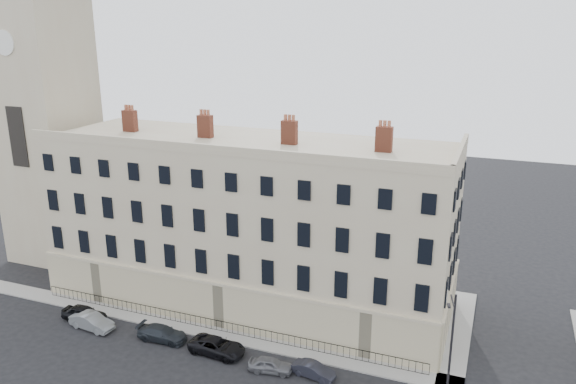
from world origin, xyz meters
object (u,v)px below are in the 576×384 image
(car_b, at_px, (92,321))
(car_d, at_px, (217,346))
(car_e, at_px, (271,365))
(streetlamp, at_px, (451,344))
(car_c, at_px, (162,333))
(car_f, at_px, (313,370))
(car_a, at_px, (84,313))

(car_b, relative_size, car_d, 0.89)
(car_e, xyz_separation_m, streetlamp, (12.49, 1.10, 3.90))
(car_c, distance_m, car_d, 5.10)
(car_f, height_order, streetlamp, streetlamp)
(car_d, bearing_deg, car_b, 95.59)
(car_a, bearing_deg, car_c, -95.85)
(car_f, relative_size, streetlamp, 0.40)
(car_b, bearing_deg, car_d, -81.95)
(car_c, bearing_deg, car_a, 85.58)
(car_e, height_order, car_f, car_e)
(streetlamp, bearing_deg, car_b, 169.52)
(car_b, height_order, car_f, car_b)
(streetlamp, bearing_deg, car_a, 167.78)
(car_d, distance_m, car_f, 7.97)
(car_a, height_order, car_e, car_a)
(car_d, height_order, car_f, car_d)
(car_c, distance_m, car_e, 9.93)
(car_a, relative_size, car_f, 1.20)
(car_d, height_order, streetlamp, streetlamp)
(car_b, bearing_deg, streetlamp, -82.55)
(car_a, xyz_separation_m, car_e, (18.01, -1.07, -0.10))
(car_a, xyz_separation_m, car_d, (13.21, -0.39, -0.04))
(car_c, bearing_deg, car_d, -93.70)
(car_e, xyz_separation_m, car_f, (3.17, 0.54, -0.02))
(car_a, xyz_separation_m, car_b, (1.57, -0.88, -0.00))
(car_a, height_order, streetlamp, streetlamp)
(car_a, relative_size, car_d, 0.86)
(car_a, relative_size, car_b, 0.97)
(car_a, bearing_deg, car_d, -95.57)
(car_b, relative_size, car_e, 1.22)
(car_e, bearing_deg, car_c, 76.56)
(car_c, relative_size, streetlamp, 0.52)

